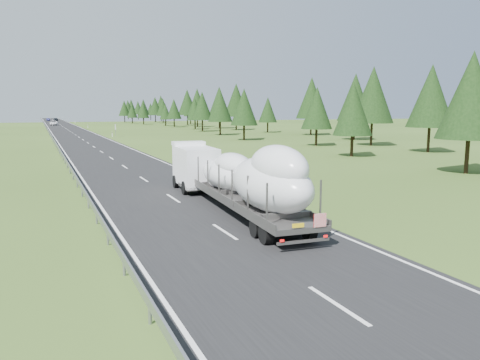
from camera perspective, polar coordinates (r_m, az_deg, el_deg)
name	(u,v)px	position (r m, az deg, el deg)	size (l,w,h in m)	color
ground	(225,232)	(22.01, -1.89, -6.36)	(400.00, 400.00, 0.00)	#344E1A
road_surface	(72,133)	(120.17, -19.77, 5.44)	(10.00, 400.00, 0.02)	black
guardrail	(48,131)	(119.86, -22.31, 5.57)	(0.10, 400.00, 0.76)	slate
marker_posts	(81,124)	(175.44, -18.86, 6.51)	(0.13, 350.08, 1.00)	silver
highway_sign	(115,128)	(100.97, -14.95, 6.16)	(0.08, 0.90, 2.60)	slate
tree_line_right	(229,104)	(127.08, -1.36, 9.30)	(26.71, 295.92, 12.59)	black
boat_truck	(237,175)	(25.85, -0.34, 0.58)	(3.40, 18.09, 4.12)	white
distant_van	(54,123)	(178.36, -21.72, 6.47)	(2.64, 5.72, 1.59)	white
distant_car_dark	(56,119)	(244.84, -21.53, 6.90)	(1.79, 4.46, 1.52)	black
distant_car_blue	(48,119)	(246.09, -22.36, 6.84)	(1.41, 4.04, 1.33)	#1A1A48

